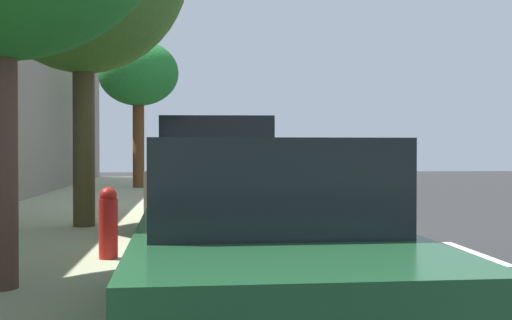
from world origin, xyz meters
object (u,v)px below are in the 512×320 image
(parked_suv_grey_second, at_px, (215,164))
(parked_sedan_green_far, at_px, (262,246))
(parked_pickup_tan_mid, at_px, (217,181))
(fire_hydrant, at_px, (108,222))
(bicycle_at_curb, at_px, (189,203))
(parked_suv_black_nearest, at_px, (204,159))
(street_tree_near_cyclist, at_px, (138,75))
(cyclist_with_backpack, at_px, (178,170))

(parked_suv_grey_second, height_order, parked_sedan_green_far, parked_suv_grey_second)
(parked_pickup_tan_mid, bearing_deg, fire_hydrant, 69.04)
(parked_pickup_tan_mid, relative_size, bicycle_at_curb, 3.06)
(bicycle_at_curb, xyz_separation_m, fire_hydrant, (0.89, 5.37, 0.21))
(parked_pickup_tan_mid, distance_m, bicycle_at_curb, 1.86)
(parked_pickup_tan_mid, relative_size, parked_sedan_green_far, 1.21)
(fire_hydrant, bearing_deg, parked_pickup_tan_mid, -110.96)
(parked_suv_grey_second, distance_m, parked_pickup_tan_mid, 6.70)
(parked_suv_grey_second, distance_m, parked_sedan_green_far, 13.53)
(parked_pickup_tan_mid, height_order, bicycle_at_curb, parked_pickup_tan_mid)
(parked_pickup_tan_mid, distance_m, parked_sedan_green_far, 6.84)
(parked_suv_black_nearest, relative_size, parked_pickup_tan_mid, 0.90)
(parked_suv_grey_second, height_order, parked_pickup_tan_mid, parked_suv_grey_second)
(parked_suv_grey_second, bearing_deg, parked_suv_black_nearest, -88.88)
(parked_suv_grey_second, relative_size, parked_pickup_tan_mid, 0.88)
(parked_sedan_green_far, xyz_separation_m, fire_hydrant, (1.48, -3.18, -0.16))
(bicycle_at_curb, xyz_separation_m, street_tree_near_cyclist, (1.71, -9.23, 3.49))
(fire_hydrant, bearing_deg, parked_suv_grey_second, -98.63)
(parked_suv_black_nearest, height_order, cyclist_with_backpack, parked_suv_black_nearest)
(parked_suv_black_nearest, xyz_separation_m, parked_sedan_green_far, (-0.08, 22.27, -0.27))
(parked_suv_black_nearest, xyz_separation_m, cyclist_with_backpack, (0.73, 13.26, -0.01))
(parked_sedan_green_far, distance_m, cyclist_with_backpack, 9.05)
(cyclist_with_backpack, relative_size, street_tree_near_cyclist, 0.35)
(bicycle_at_curb, bearing_deg, cyclist_with_backpack, -63.28)
(parked_suv_black_nearest, bearing_deg, bicycle_at_curb, 87.89)
(parked_pickup_tan_mid, bearing_deg, cyclist_with_backpack, -71.34)
(parked_sedan_green_far, bearing_deg, bicycle_at_curb, -86.07)
(parked_suv_grey_second, height_order, street_tree_near_cyclist, street_tree_near_cyclist)
(parked_suv_grey_second, relative_size, parked_sedan_green_far, 1.07)
(bicycle_at_curb, distance_m, street_tree_near_cyclist, 10.01)
(parked_pickup_tan_mid, bearing_deg, parked_sedan_green_far, 90.68)
(parked_pickup_tan_mid, distance_m, fire_hydrant, 3.93)
(parked_sedan_green_far, bearing_deg, parked_suv_black_nearest, -89.79)
(fire_hydrant, bearing_deg, street_tree_near_cyclist, -86.81)
(parked_suv_black_nearest, height_order, parked_suv_grey_second, same)
(parked_suv_black_nearest, height_order, fire_hydrant, parked_suv_black_nearest)
(bicycle_at_curb, bearing_deg, fire_hydrant, 80.55)
(parked_suv_grey_second, xyz_separation_m, parked_pickup_tan_mid, (0.17, 6.69, -0.13))
(parked_suv_grey_second, bearing_deg, fire_hydrant, 81.37)
(parked_suv_grey_second, distance_m, fire_hydrant, 10.48)
(fire_hydrant, bearing_deg, parked_suv_black_nearest, -94.20)
(parked_suv_grey_second, xyz_separation_m, street_tree_near_cyclist, (2.38, -4.26, 2.85))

